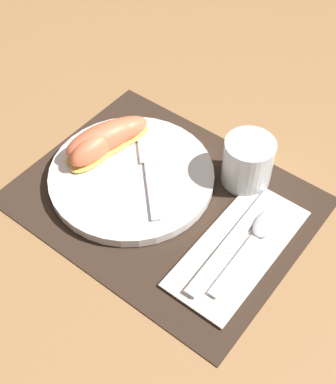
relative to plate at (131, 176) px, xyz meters
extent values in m
plane|color=#A37547|center=(0.07, 0.00, -0.01)|extent=(3.00, 3.00, 0.00)
cube|color=#38281E|center=(0.07, 0.00, -0.01)|extent=(0.43, 0.34, 0.00)
cylinder|color=white|center=(0.00, 0.00, 0.00)|extent=(0.26, 0.26, 0.02)
cylinder|color=silver|center=(0.14, 0.11, 0.03)|extent=(0.08, 0.08, 0.08)
cylinder|color=orange|center=(0.14, 0.11, 0.00)|extent=(0.06, 0.06, 0.02)
cube|color=silver|center=(0.21, -0.01, -0.01)|extent=(0.10, 0.24, 0.00)
cube|color=silver|center=(0.20, -0.07, 0.00)|extent=(0.02, 0.09, 0.01)
cube|color=silver|center=(0.19, 0.04, 0.00)|extent=(0.02, 0.13, 0.01)
cube|color=silver|center=(0.22, -0.04, 0.00)|extent=(0.02, 0.12, 0.01)
ellipsoid|color=silver|center=(0.22, 0.05, 0.00)|extent=(0.04, 0.06, 0.01)
cube|color=silver|center=(0.05, -0.01, 0.01)|extent=(0.09, 0.09, 0.00)
cube|color=silver|center=(-0.01, 0.06, 0.01)|extent=(0.07, 0.07, 0.00)
ellipsoid|color=#F7C656|center=(-0.07, 0.04, 0.01)|extent=(0.09, 0.13, 0.01)
ellipsoid|color=#F2754C|center=(-0.07, 0.04, 0.03)|extent=(0.09, 0.13, 0.04)
ellipsoid|color=#F7C656|center=(-0.07, 0.01, 0.01)|extent=(0.09, 0.14, 0.01)
ellipsoid|color=#F2754C|center=(-0.07, 0.01, 0.03)|extent=(0.08, 0.14, 0.05)
ellipsoid|color=#F7C656|center=(-0.07, -0.01, 0.01)|extent=(0.05, 0.11, 0.01)
ellipsoid|color=#F2754C|center=(-0.07, -0.01, 0.03)|extent=(0.05, 0.10, 0.04)
camera|label=1|loc=(0.39, -0.41, 0.63)|focal=50.00mm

